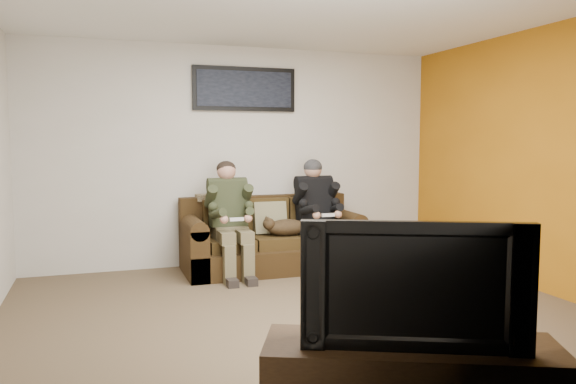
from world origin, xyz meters
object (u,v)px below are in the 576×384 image
object	(u,v)px
person_left	(230,212)
television	(413,282)
framed_poster	(245,89)
cat	(285,227)
sofa	(271,242)
person_right	(318,208)

from	to	relation	value
person_left	television	distance (m)	3.61
framed_poster	television	world-z (taller)	framed_poster
person_left	cat	world-z (taller)	person_left
sofa	cat	distance (m)	0.28
sofa	person_left	world-z (taller)	person_left
person_right	television	distance (m)	3.72
person_left	cat	distance (m)	0.67
person_right	cat	bearing A→B (deg)	-179.65
cat	television	distance (m)	3.65
sofa	person_right	distance (m)	0.67
cat	television	world-z (taller)	television
framed_poster	television	xyz separation A→B (m)	(-0.21, -4.17, -1.31)
person_left	person_right	xyz separation A→B (m)	(1.04, 0.00, 0.00)
person_left	cat	xyz separation A→B (m)	(0.64, -0.00, -0.19)
person_right	framed_poster	xyz separation A→B (m)	(-0.72, 0.56, 1.40)
person_left	cat	bearing A→B (deg)	-0.18
sofa	person_right	xyz separation A→B (m)	(0.52, -0.17, 0.39)
sofa	cat	bearing A→B (deg)	-55.53
person_left	television	size ratio (longest dim) A/B	1.13
person_right	cat	distance (m)	0.45
sofa	person_left	size ratio (longest dim) A/B	1.61
cat	television	size ratio (longest dim) A/B	0.59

